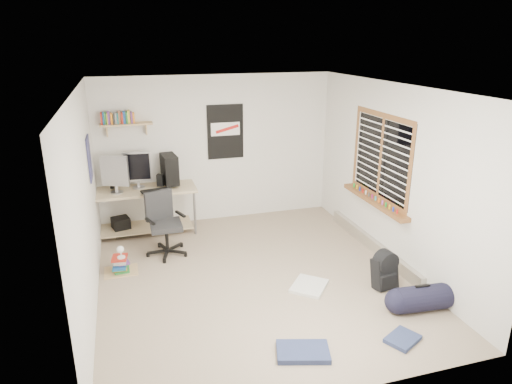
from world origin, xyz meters
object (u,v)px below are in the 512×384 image
object	(u,v)px
duffel_bag	(421,299)
backpack	(384,273)
desk	(142,212)
office_chair	(166,223)
book_stack	(120,262)

from	to	relation	value
duffel_bag	backpack	bearing A→B (deg)	107.15
backpack	desk	bearing A→B (deg)	129.33
office_chair	backpack	distance (m)	3.13
duffel_bag	book_stack	xyz separation A→B (m)	(-3.37, 1.97, 0.01)
backpack	duffel_bag	bearing A→B (deg)	-84.92
desk	office_chair	size ratio (longest dim) A/B	1.85
office_chair	backpack	xyz separation A→B (m)	(2.57, -1.76, -0.29)
duffel_bag	book_stack	world-z (taller)	duffel_bag
desk	book_stack	size ratio (longest dim) A/B	3.84
book_stack	backpack	bearing A→B (deg)	-23.15
office_chair	duffel_bag	distance (m)	3.59
office_chair	backpack	bearing A→B (deg)	-54.61
desk	duffel_bag	bearing A→B (deg)	-50.70
backpack	duffel_bag	xyz separation A→B (m)	(0.13, -0.58, -0.06)
desk	office_chair	xyz separation A→B (m)	(0.30, -0.92, 0.12)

